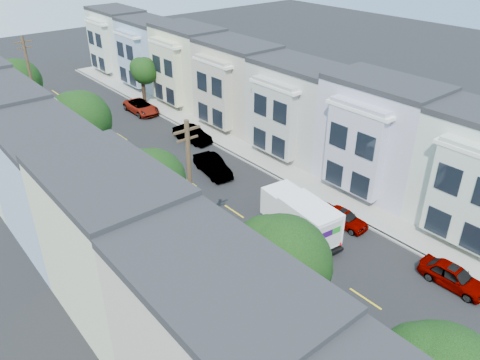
% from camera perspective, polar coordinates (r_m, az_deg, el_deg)
% --- Properties ---
extents(ground, '(160.00, 160.00, 0.00)m').
position_cam_1_polar(ground, '(31.44, 6.25, -8.43)').
color(ground, black).
rests_on(ground, ground).
extents(road_slab, '(12.00, 70.00, 0.02)m').
position_cam_1_polar(road_slab, '(41.49, -8.58, 1.38)').
color(road_slab, black).
rests_on(road_slab, ground).
extents(curb_left, '(0.30, 70.00, 0.15)m').
position_cam_1_polar(curb_left, '(39.14, -16.09, -1.19)').
color(curb_left, gray).
rests_on(curb_left, ground).
extents(curb_right, '(0.30, 70.00, 0.15)m').
position_cam_1_polar(curb_right, '(44.48, -1.98, 3.78)').
color(curb_right, gray).
rests_on(curb_right, ground).
extents(sidewalk_left, '(2.60, 70.00, 0.15)m').
position_cam_1_polar(sidewalk_left, '(38.75, -17.81, -1.80)').
color(sidewalk_left, gray).
rests_on(sidewalk_left, ground).
extents(sidewalk_right, '(2.60, 70.00, 0.15)m').
position_cam_1_polar(sidewalk_right, '(45.21, -0.68, 4.23)').
color(sidewalk_right, gray).
rests_on(sidewalk_right, ground).
extents(centerline, '(0.12, 70.00, 0.01)m').
position_cam_1_polar(centerline, '(41.49, -8.58, 1.37)').
color(centerline, gold).
rests_on(centerline, ground).
extents(townhouse_row_left, '(5.00, 70.00, 8.50)m').
position_cam_1_polar(townhouse_row_left, '(37.88, -23.01, -3.73)').
color(townhouse_row_left, '#B2B2AC').
rests_on(townhouse_row_left, ground).
extents(townhouse_row_right, '(5.00, 70.00, 8.50)m').
position_cam_1_polar(townhouse_row_right, '(47.51, 2.90, 5.37)').
color(townhouse_row_right, '#B2B2AC').
rests_on(townhouse_row_right, ground).
extents(tree_b, '(4.70, 4.70, 7.61)m').
position_cam_1_polar(tree_b, '(21.81, 4.90, -10.33)').
color(tree_b, black).
rests_on(tree_b, ground).
extents(tree_c, '(4.25, 4.25, 6.75)m').
position_cam_1_polar(tree_c, '(30.04, -10.71, -0.25)').
color(tree_c, black).
rests_on(tree_c, ground).
extents(tree_d, '(4.70, 4.70, 7.79)m').
position_cam_1_polar(tree_d, '(38.68, -18.89, 6.81)').
color(tree_d, black).
rests_on(tree_d, ground).
extents(tree_e, '(4.70, 4.70, 7.05)m').
position_cam_1_polar(tree_e, '(53.53, -25.51, 10.70)').
color(tree_e, black).
rests_on(tree_e, ground).
extents(tree_far_r, '(3.10, 3.10, 5.50)m').
position_cam_1_polar(tree_far_r, '(56.21, -11.62, 12.84)').
color(tree_far_r, black).
rests_on(tree_far_r, ground).
extents(utility_pole_near, '(1.60, 0.26, 10.00)m').
position_cam_1_polar(utility_pole_near, '(26.42, -5.96, -2.85)').
color(utility_pole_near, '#42301E').
rests_on(utility_pole_near, ground).
extents(utility_pole_far, '(1.60, 0.26, 10.00)m').
position_cam_1_polar(utility_pole_far, '(48.56, -23.85, 9.96)').
color(utility_pole_far, '#42301E').
rests_on(utility_pole_far, ground).
extents(fedex_truck, '(2.32, 6.04, 2.90)m').
position_cam_1_polar(fedex_truck, '(31.87, 7.38, -4.38)').
color(fedex_truck, white).
rests_on(fedex_truck, ground).
extents(lead_sedan, '(2.24, 4.68, 1.50)m').
position_cam_1_polar(lead_sedan, '(39.94, -3.36, 1.73)').
color(lead_sedan, black).
rests_on(lead_sedan, ground).
extents(parked_left_b, '(1.89, 4.25, 1.34)m').
position_cam_1_polar(parked_left_b, '(24.59, 11.37, -20.05)').
color(parked_left_b, black).
rests_on(parked_left_b, ground).
extents(parked_left_c, '(1.74, 4.09, 1.33)m').
position_cam_1_polar(parked_left_c, '(28.22, -0.38, -11.59)').
color(parked_left_c, '#8F92A0').
rests_on(parked_left_c, ground).
extents(parked_left_d, '(1.55, 3.77, 1.23)m').
position_cam_1_polar(parked_left_d, '(37.95, -13.59, -0.91)').
color(parked_left_d, black).
rests_on(parked_left_d, ground).
extents(parked_right_a, '(1.68, 4.22, 1.36)m').
position_cam_1_polar(parked_right_a, '(30.85, 24.57, -10.63)').
color(parked_right_a, '#4F575D').
rests_on(parked_right_a, ground).
extents(parked_right_b, '(1.69, 3.90, 1.24)m').
position_cam_1_polar(parked_right_b, '(34.05, 12.51, -4.49)').
color(parked_right_b, white).
rests_on(parked_right_b, ground).
extents(parked_right_c, '(1.96, 4.47, 1.45)m').
position_cam_1_polar(parked_right_c, '(46.25, -5.84, 5.55)').
color(parked_right_c, black).
rests_on(parked_right_c, ground).
extents(parked_right_d, '(2.40, 5.11, 1.41)m').
position_cam_1_polar(parked_right_d, '(54.37, -11.94, 8.70)').
color(parked_right_d, black).
rests_on(parked_right_d, ground).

